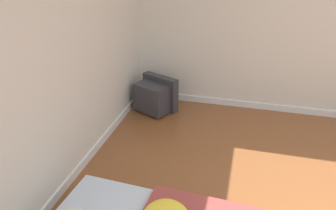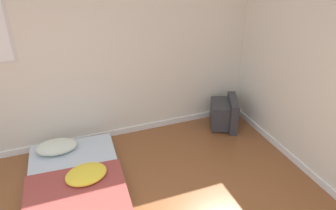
% 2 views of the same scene
% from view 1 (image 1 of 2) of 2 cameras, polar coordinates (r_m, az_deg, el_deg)
% --- Properties ---
extents(crt_tv, '(0.55, 0.61, 0.48)m').
position_cam_1_polar(crt_tv, '(4.52, -2.25, 1.64)').
color(crt_tv, '#333338').
rests_on(crt_tv, ground_plane).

